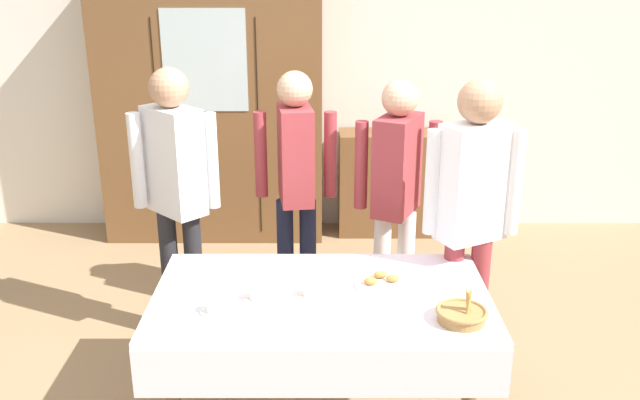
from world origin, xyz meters
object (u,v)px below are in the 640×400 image
tea_cup_back_edge (310,291)px  pastry_plate (380,282)px  tea_cup_mid_left (213,307)px  spoon_center (230,271)px  book_stack (399,128)px  tea_cup_far_right (256,295)px  person_behind_table_right (471,203)px  bread_basket (461,314)px  person_by_cabinet (395,184)px  spoon_near_right (454,268)px  person_beside_shelf (294,172)px  person_near_right_end (174,180)px  dining_table (320,315)px  wall_cabinet (211,110)px  bookshelf_low (397,183)px

tea_cup_back_edge → pastry_plate: bearing=19.7°
tea_cup_mid_left → spoon_center: bearing=86.5°
book_stack → tea_cup_back_edge: 2.74m
tea_cup_far_right → person_behind_table_right: person_behind_table_right is taller
tea_cup_mid_left → bread_basket: bread_basket is taller
tea_cup_far_right → pastry_plate: (0.62, 0.16, -0.02)m
tea_cup_far_right → pastry_plate: size_ratio=0.46×
spoon_center → person_by_cabinet: (0.94, 0.70, 0.26)m
tea_cup_far_right → spoon_near_right: bearing=19.1°
tea_cup_mid_left → pastry_plate: tea_cup_mid_left is taller
book_stack → tea_cup_mid_left: (-1.17, -2.80, -0.17)m
pastry_plate → spoon_center: (-0.79, 0.15, -0.01)m
tea_cup_back_edge → spoon_near_right: (0.77, 0.32, -0.02)m
person_beside_shelf → book_stack: bearing=60.6°
spoon_center → person_near_right_end: bearing=123.2°
spoon_near_right → person_by_cabinet: size_ratio=0.07×
person_behind_table_right → dining_table: bearing=-150.6°
tea_cup_mid_left → person_behind_table_right: (1.32, 0.61, 0.30)m
wall_cabinet → spoon_center: wall_cabinet is taller
bookshelf_low → person_near_right_end: 2.42m
tea_cup_mid_left → person_near_right_end: bearing=109.3°
spoon_near_right → pastry_plate: bearing=-154.9°
dining_table → wall_cabinet: (-0.90, 2.59, 0.47)m
tea_cup_back_edge → person_behind_table_right: person_behind_table_right is taller
spoon_center → person_beside_shelf: (0.32, 0.89, 0.27)m
tea_cup_mid_left → tea_cup_far_right: size_ratio=1.00×
wall_cabinet → tea_cup_back_edge: bearing=-71.8°
tea_cup_mid_left → bookshelf_low: bearing=67.2°
spoon_near_right → person_behind_table_right: (0.09, 0.13, 0.32)m
wall_cabinet → book_stack: size_ratio=11.03×
book_stack → spoon_center: size_ratio=1.67×
tea_cup_far_right → dining_table: bearing=5.8°
wall_cabinet → person_beside_shelf: size_ratio=1.33×
dining_table → bread_basket: bread_basket is taller
person_near_right_end → spoon_near_right: bearing=-19.1°
bookshelf_low → tea_cup_back_edge: size_ratio=7.84×
pastry_plate → spoon_near_right: pastry_plate is taller
spoon_near_right → book_stack: bearing=91.3°
tea_cup_far_right → person_behind_table_right: size_ratio=0.08×
spoon_center → person_behind_table_right: bearing=7.9°
book_stack → person_beside_shelf: person_beside_shelf is taller
pastry_plate → person_behind_table_right: size_ratio=0.16×
tea_cup_back_edge → spoon_center: tea_cup_back_edge is taller
bookshelf_low → spoon_center: 2.64m
spoon_near_right → person_by_cabinet: bearing=111.3°
tea_cup_back_edge → person_by_cabinet: bearing=62.3°
book_stack → tea_cup_back_edge: size_ratio=1.53×
pastry_plate → spoon_center: size_ratio=2.35×
spoon_near_right → person_behind_table_right: 0.36m
tea_cup_back_edge → person_behind_table_right: size_ratio=0.08×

